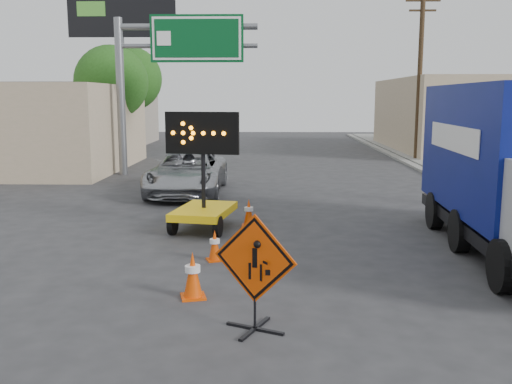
{
  "coord_description": "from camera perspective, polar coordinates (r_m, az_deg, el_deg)",
  "views": [
    {
      "loc": [
        0.08,
        -7.14,
        3.42
      ],
      "look_at": [
        -0.2,
        3.52,
        1.64
      ],
      "focal_mm": 40.0,
      "sensor_mm": 36.0,
      "label": 1
    }
  ],
  "objects": [
    {
      "name": "ground",
      "position": [
        7.91,
        0.79,
        -16.13
      ],
      "size": [
        100.0,
        100.0,
        0.0
      ],
      "primitive_type": "plane",
      "color": "#2D2D30",
      "rests_on": "ground"
    },
    {
      "name": "curb_right",
      "position": [
        23.49,
        19.11,
        0.71
      ],
      "size": [
        0.4,
        60.0,
        0.12
      ],
      "primitive_type": "cube",
      "color": "gray",
      "rests_on": "ground"
    },
    {
      "name": "storefront_left_far",
      "position": [
        43.83,
        -18.81,
        7.36
      ],
      "size": [
        12.0,
        10.0,
        4.4
      ],
      "primitive_type": "cube",
      "color": "gray",
      "rests_on": "ground"
    },
    {
      "name": "building_right_far",
      "position": [
        39.34,
        20.83,
        7.21
      ],
      "size": [
        10.0,
        14.0,
        4.6
      ],
      "primitive_type": "cube",
      "color": "tan",
      "rests_on": "ground"
    },
    {
      "name": "highway_gantry",
      "position": [
        25.55,
        -8.93,
        13.05
      ],
      "size": [
        6.18,
        0.38,
        6.9
      ],
      "color": "slate",
      "rests_on": "ground"
    },
    {
      "name": "billboard",
      "position": [
        34.29,
        -13.27,
        15.8
      ],
      "size": [
        6.1,
        0.54,
        9.85
      ],
      "color": "slate",
      "rests_on": "ground"
    },
    {
      "name": "utility_pole_far",
      "position": [
        32.15,
        16.06,
        11.35
      ],
      "size": [
        1.8,
        0.26,
        9.0
      ],
      "color": "#412B1B",
      "rests_on": "ground"
    },
    {
      "name": "tree_left_near",
      "position": [
        30.25,
        -14.26,
        10.58
      ],
      "size": [
        3.71,
        3.71,
        6.03
      ],
      "color": "#412B1B",
      "rests_on": "ground"
    },
    {
      "name": "tree_left_far",
      "position": [
        38.25,
        -12.49,
        11.0
      ],
      "size": [
        4.1,
        4.1,
        6.66
      ],
      "color": "#412B1B",
      "rests_on": "ground"
    },
    {
      "name": "construction_sign",
      "position": [
        8.39,
        -0.11,
        -7.79
      ],
      "size": [
        1.22,
        0.88,
        1.76
      ],
      "rotation": [
        0.0,
        0.0,
        -0.43
      ],
      "color": "black",
      "rests_on": "ground"
    },
    {
      "name": "arrow_board",
      "position": [
        14.89,
        -5.24,
        -1.18
      ],
      "size": [
        1.92,
        2.34,
        3.06
      ],
      "rotation": [
        0.0,
        0.0,
        -0.18
      ],
      "color": "yellow",
      "rests_on": "ground"
    },
    {
      "name": "pickup_truck",
      "position": [
        20.51,
        -6.9,
        1.94
      ],
      "size": [
        2.53,
        5.46,
        1.52
      ],
      "primitive_type": "imported",
      "rotation": [
        0.0,
        0.0,
        0.0
      ],
      "color": "#A3A6AA",
      "rests_on": "ground"
    },
    {
      "name": "cone_a",
      "position": [
        9.94,
        -6.34,
        -8.24
      ],
      "size": [
        0.5,
        0.5,
        0.81
      ],
      "rotation": [
        0.0,
        0.0,
        0.25
      ],
      "color": "#DF4204",
      "rests_on": "ground"
    },
    {
      "name": "cone_b",
      "position": [
        12.12,
        -4.15,
        -5.32
      ],
      "size": [
        0.43,
        0.43,
        0.66
      ],
      "rotation": [
        0.0,
        0.0,
        0.33
      ],
      "color": "#DF4204",
      "rests_on": "ground"
    },
    {
      "name": "cone_c",
      "position": [
        15.27,
        -0.72,
        -2.07
      ],
      "size": [
        0.38,
        0.38,
        0.73
      ],
      "rotation": [
        0.0,
        0.0,
        -0.01
      ],
      "color": "#DF4204",
      "rests_on": "ground"
    }
  ]
}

